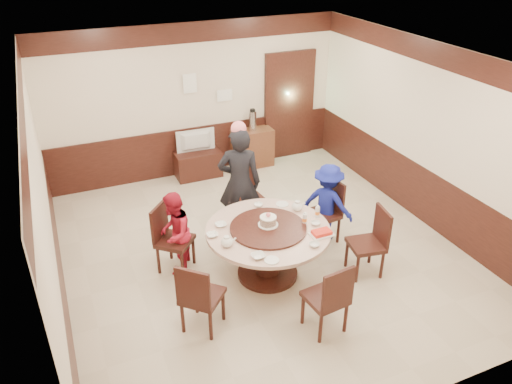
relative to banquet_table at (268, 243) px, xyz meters
name	(u,v)px	position (x,y,z in m)	size (l,w,h in m)	color
room	(262,186)	(0.16, 0.55, 0.55)	(6.00, 6.04, 2.84)	beige
banquet_table	(268,243)	(0.00, 0.00, 0.00)	(1.65, 1.65, 0.78)	#331510
chair_0	(323,222)	(1.13, 0.47, -0.23)	(0.49, 0.48, 0.97)	#331510
chair_1	(249,207)	(0.28, 1.31, -0.23)	(0.48, 0.49, 0.97)	#331510
chair_2	(174,250)	(-1.12, 0.66, -0.23)	(0.62, 0.62, 0.97)	#331510
chair_3	(202,307)	(-1.13, -0.60, -0.23)	(0.62, 0.62, 0.97)	#331510
chair_4	(326,308)	(0.20, -1.21, -0.23)	(0.48, 0.49, 0.97)	#331510
chair_5	(366,253)	(1.27, -0.47, -0.23)	(0.51, 0.51, 0.97)	#331510
person_standing	(240,183)	(0.05, 1.13, 0.34)	(0.64, 0.42, 1.76)	black
person_red	(174,233)	(-1.10, 0.63, 0.06)	(0.57, 0.45, 1.18)	#B8182F
person_blue	(327,203)	(1.20, 0.49, 0.08)	(0.79, 0.46, 1.23)	navy
birthday_cake	(268,221)	(0.02, 0.05, 0.31)	(0.27, 0.27, 0.19)	white
teapot_left	(227,242)	(-0.63, -0.16, 0.28)	(0.17, 0.15, 0.13)	white
teapot_right	(297,206)	(0.57, 0.28, 0.28)	(0.17, 0.15, 0.13)	white
bowl_0	(221,225)	(-0.54, 0.31, 0.24)	(0.15, 0.15, 0.04)	white
bowl_1	(314,245)	(0.36, -0.59, 0.24)	(0.13, 0.13, 0.04)	white
bowl_2	(258,256)	(-0.37, -0.53, 0.24)	(0.17, 0.17, 0.04)	white
bowl_3	(316,223)	(0.62, -0.16, 0.24)	(0.13, 0.13, 0.04)	white
bowl_4	(212,235)	(-0.73, 0.13, 0.23)	(0.15, 0.15, 0.04)	white
bowl_5	(258,205)	(0.12, 0.59, 0.24)	(0.13, 0.13, 0.04)	white
saucer_near	(272,260)	(-0.25, -0.65, 0.22)	(0.18, 0.18, 0.01)	white
saucer_far	(282,204)	(0.45, 0.50, 0.22)	(0.18, 0.18, 0.01)	white
shrimp_platter	(322,233)	(0.57, -0.40, 0.24)	(0.30, 0.20, 0.06)	white
bottle_0	(305,219)	(0.49, -0.09, 0.30)	(0.06, 0.06, 0.16)	white
bottle_1	(317,212)	(0.73, 0.00, 0.30)	(0.06, 0.06, 0.16)	white
tv_stand	(198,164)	(0.05, 3.29, -0.28)	(0.85, 0.45, 0.50)	#331510
television	(197,142)	(0.05, 3.29, 0.18)	(0.72, 0.10, 0.42)	gray
side_cabinet	(252,148)	(1.17, 3.32, -0.16)	(0.80, 0.40, 0.75)	brown
thermos	(253,121)	(1.19, 3.32, 0.41)	(0.15, 0.15, 0.38)	silver
notice_left	(190,83)	(0.05, 3.49, 1.22)	(0.25, 0.00, 0.35)	white
notice_right	(225,95)	(0.70, 3.49, 0.92)	(0.30, 0.00, 0.22)	white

